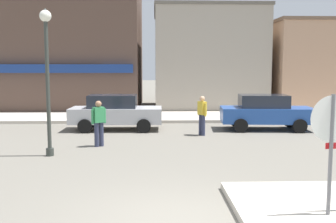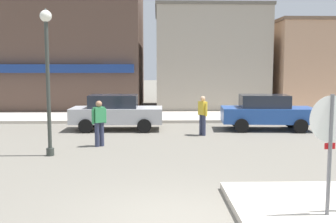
# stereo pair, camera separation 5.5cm
# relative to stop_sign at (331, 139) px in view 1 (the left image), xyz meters

# --- Properties ---
(ground_plane) EXTENTS (160.00, 160.00, 0.00)m
(ground_plane) POSITION_rel_stop_sign_xyz_m (-2.63, 0.03, -1.52)
(ground_plane) COLOR #6B665B
(kerb_far) EXTENTS (80.00, 4.00, 0.15)m
(kerb_far) POSITION_rel_stop_sign_xyz_m (-2.63, 14.63, -1.44)
(kerb_far) COLOR beige
(kerb_far) RESTS_ON ground
(stop_sign) EXTENTS (0.81, 0.14, 2.30)m
(stop_sign) POSITION_rel_stop_sign_xyz_m (0.00, 0.00, 0.00)
(stop_sign) COLOR slate
(stop_sign) RESTS_ON ground
(lamp_post) EXTENTS (0.36, 0.36, 4.54)m
(lamp_post) POSITION_rel_stop_sign_xyz_m (-6.39, 5.55, 1.44)
(lamp_post) COLOR #333833
(lamp_post) RESTS_ON ground
(parked_car_nearest) EXTENTS (4.02, 1.92, 1.56)m
(parked_car_nearest) POSITION_rel_stop_sign_xyz_m (-4.84, 10.65, -0.71)
(parked_car_nearest) COLOR #B7B7BC
(parked_car_nearest) RESTS_ON ground
(parked_car_second) EXTENTS (4.12, 2.12, 1.56)m
(parked_car_second) POSITION_rel_stop_sign_xyz_m (1.83, 10.50, -0.71)
(parked_car_second) COLOR #234C9E
(parked_car_second) RESTS_ON ground
(pedestrian_crossing_near) EXTENTS (0.51, 0.38, 1.61)m
(pedestrian_crossing_near) POSITION_rel_stop_sign_xyz_m (-5.05, 6.98, -0.65)
(pedestrian_crossing_near) COLOR #2D334C
(pedestrian_crossing_near) RESTS_ON ground
(pedestrian_crossing_far) EXTENTS (0.36, 0.53, 1.61)m
(pedestrian_crossing_far) POSITION_rel_stop_sign_xyz_m (-1.17, 9.15, -0.65)
(pedestrian_crossing_far) COLOR #2D334C
(pedestrian_crossing_far) RESTS_ON ground
(building_corner_shop) EXTENTS (10.50, 9.50, 8.62)m
(building_corner_shop) POSITION_rel_stop_sign_xyz_m (-9.22, 21.12, 2.80)
(building_corner_shop) COLOR brown
(building_corner_shop) RESTS_ON ground
(building_storefront_left_near) EXTENTS (7.12, 7.39, 6.65)m
(building_storefront_left_near) POSITION_rel_stop_sign_xyz_m (0.44, 20.42, 1.81)
(building_storefront_left_near) COLOR #9E9384
(building_storefront_left_near) RESTS_ON ground
(building_storefront_left_mid) EXTENTS (8.63, 6.12, 5.75)m
(building_storefront_left_mid) POSITION_rel_stop_sign_xyz_m (8.70, 19.42, 1.36)
(building_storefront_left_mid) COLOR tan
(building_storefront_left_mid) RESTS_ON ground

